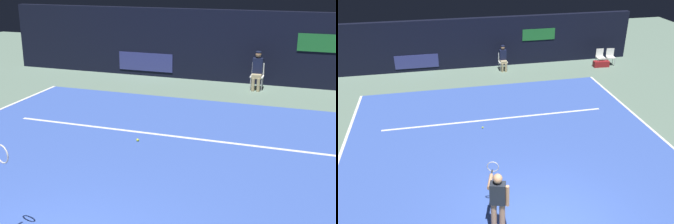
% 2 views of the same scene
% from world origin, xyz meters
% --- Properties ---
extents(ground_plane, '(34.02, 34.02, 0.00)m').
position_xyz_m(ground_plane, '(0.00, 4.20, 0.00)').
color(ground_plane, slate).
extents(court_surface, '(11.03, 10.40, 0.01)m').
position_xyz_m(court_surface, '(0.00, 4.20, 0.01)').
color(court_surface, '#3856B2').
rests_on(court_surface, ground).
extents(line_sideline_left, '(0.10, 10.40, 0.01)m').
position_xyz_m(line_sideline_left, '(5.47, 4.20, 0.01)').
color(line_sideline_left, white).
rests_on(line_sideline_left, court_surface).
extents(line_service, '(8.61, 0.10, 0.01)m').
position_xyz_m(line_service, '(0.00, 6.02, 0.01)').
color(line_service, white).
rests_on(line_service, court_surface).
extents(back_wall, '(17.32, 0.33, 2.60)m').
position_xyz_m(back_wall, '(-0.00, 12.19, 1.30)').
color(back_wall, black).
rests_on(back_wall, ground).
extents(tennis_player, '(0.50, 1.04, 1.73)m').
position_xyz_m(tennis_player, '(-1.02, 0.36, 0.99)').
color(tennis_player, tan).
rests_on(tennis_player, ground).
extents(line_judge_on_chair, '(0.45, 0.53, 1.32)m').
position_xyz_m(line_judge_on_chair, '(1.36, 11.30, 0.69)').
color(line_judge_on_chair, white).
rests_on(line_judge_on_chair, ground).
extents(courtside_chair_near, '(0.45, 0.42, 0.88)m').
position_xyz_m(courtside_chair_near, '(6.68, 11.02, 0.50)').
color(courtside_chair_near, white).
rests_on(courtside_chair_near, ground).
extents(courtside_chair_far, '(0.50, 0.48, 0.88)m').
position_xyz_m(courtside_chair_far, '(7.24, 10.95, 0.50)').
color(courtside_chair_far, white).
rests_on(courtside_chair_far, ground).
extents(tennis_ball, '(0.07, 0.07, 0.07)m').
position_xyz_m(tennis_ball, '(-0.63, 5.43, 0.05)').
color(tennis_ball, '#CCE033').
rests_on(tennis_ball, court_surface).
extents(equipment_bag, '(0.86, 0.37, 0.32)m').
position_xyz_m(equipment_bag, '(6.63, 10.74, 0.16)').
color(equipment_bag, maroon).
rests_on(equipment_bag, ground).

